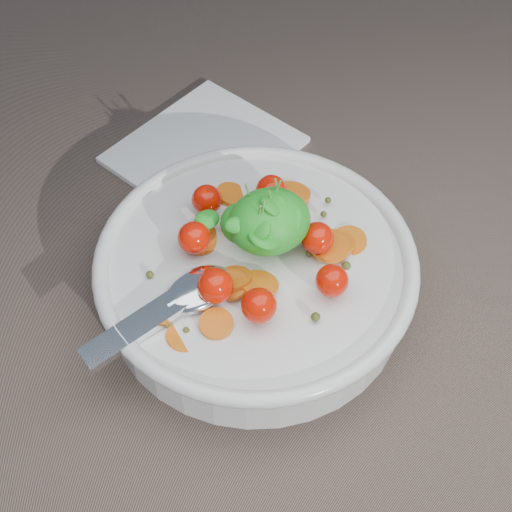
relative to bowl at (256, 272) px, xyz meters
name	(u,v)px	position (x,y,z in m)	size (l,w,h in m)	color
ground	(241,297)	(-0.01, 0.00, -0.03)	(6.00, 6.00, 0.00)	#705C50
bowl	(256,272)	(0.00, 0.00, 0.00)	(0.30, 0.28, 0.12)	silver
napkin	(205,150)	(0.01, 0.19, -0.03)	(0.17, 0.15, 0.01)	white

